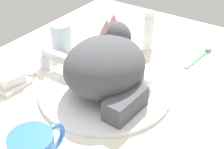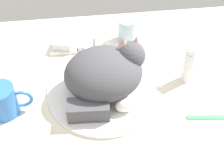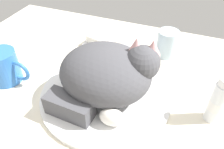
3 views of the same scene
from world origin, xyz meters
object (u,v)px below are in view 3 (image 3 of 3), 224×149
Objects in this scene: faucet at (129,49)px; toothpaste_bottle at (217,102)px; coffee_mug at (4,67)px; soap_bar at (98,39)px; cat at (108,74)px; rinse_cup at (167,43)px.

faucet is 31.32cm from toothpaste_bottle.
soap_bar is (16.37, 25.71, -2.19)cm from coffee_mug.
cat reaches higher than toothpaste_bottle.
soap_bar is at bearing 152.67° from toothpaste_bottle.
faucet is at bearing -11.79° from soap_bar.
rinse_cup is 1.35× the size of soap_bar.
rinse_cup reaches higher than soap_bar.
toothpaste_bottle is (15.07, -22.24, 1.53)cm from rinse_cup.
rinse_cup is at bearing 6.68° from soap_bar.
toothpaste_bottle is (25.32, 2.30, -2.24)cm from cat.
coffee_mug is 30.56cm from soap_bar.
soap_bar is (-11.79, 2.46, -0.38)cm from faucet.
soap_bar is 42.76cm from toothpaste_bottle.
coffee_mug is 1.47× the size of rinse_cup.
coffee_mug reaches higher than soap_bar.
cat is at bearing -87.78° from faucet.
coffee_mug is 1.99× the size of soap_bar.
rinse_cup is 23.02cm from soap_bar.
toothpaste_bottle reaches higher than coffee_mug.
toothpaste_bottle is at bearing -55.87° from rinse_cup.
toothpaste_bottle reaches higher than faucet.
soap_bar is at bearing 168.21° from faucet.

